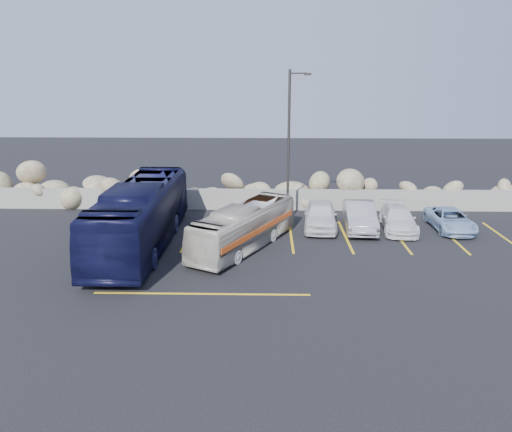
{
  "coord_description": "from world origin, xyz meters",
  "views": [
    {
      "loc": [
        1.39,
        -16.58,
        7.89
      ],
      "look_at": [
        0.92,
        4.0,
        1.9
      ],
      "focal_mm": 35.0,
      "sensor_mm": 36.0,
      "label": 1
    }
  ],
  "objects_px": {
    "tour_coach": "(141,215)",
    "car_d": "(450,220)",
    "car_a": "(320,215)",
    "car_c": "(398,219)",
    "car_b": "(360,216)",
    "lamppost": "(290,143)",
    "vintage_bus": "(244,227)"
  },
  "relations": [
    {
      "from": "tour_coach",
      "to": "car_d",
      "type": "distance_m",
      "value": 15.58
    },
    {
      "from": "car_a",
      "to": "car_d",
      "type": "bearing_deg",
      "value": 3.89
    },
    {
      "from": "tour_coach",
      "to": "car_c",
      "type": "xyz_separation_m",
      "value": [
        12.58,
        2.74,
        -0.92
      ]
    },
    {
      "from": "car_b",
      "to": "car_d",
      "type": "height_order",
      "value": "car_b"
    },
    {
      "from": "car_b",
      "to": "car_d",
      "type": "xyz_separation_m",
      "value": [
        4.67,
        0.0,
        -0.17
      ]
    },
    {
      "from": "lamppost",
      "to": "car_b",
      "type": "bearing_deg",
      "value": -19.15
    },
    {
      "from": "vintage_bus",
      "to": "car_c",
      "type": "xyz_separation_m",
      "value": [
        7.8,
        2.91,
        -0.43
      ]
    },
    {
      "from": "vintage_bus",
      "to": "car_b",
      "type": "distance_m",
      "value": 6.57
    },
    {
      "from": "lamppost",
      "to": "tour_coach",
      "type": "relative_size",
      "value": 0.74
    },
    {
      "from": "car_d",
      "to": "tour_coach",
      "type": "bearing_deg",
      "value": -170.26
    },
    {
      "from": "vintage_bus",
      "to": "tour_coach",
      "type": "xyz_separation_m",
      "value": [
        -4.78,
        0.17,
        0.49
      ]
    },
    {
      "from": "tour_coach",
      "to": "car_b",
      "type": "relative_size",
      "value": 2.53
    },
    {
      "from": "car_c",
      "to": "vintage_bus",
      "type": "bearing_deg",
      "value": -153.99
    },
    {
      "from": "car_a",
      "to": "car_b",
      "type": "relative_size",
      "value": 0.97
    },
    {
      "from": "car_b",
      "to": "car_d",
      "type": "relative_size",
      "value": 1.11
    },
    {
      "from": "vintage_bus",
      "to": "car_c",
      "type": "distance_m",
      "value": 8.33
    },
    {
      "from": "tour_coach",
      "to": "car_b",
      "type": "distance_m",
      "value": 11.02
    },
    {
      "from": "tour_coach",
      "to": "lamppost",
      "type": "bearing_deg",
      "value": 30.64
    },
    {
      "from": "tour_coach",
      "to": "car_c",
      "type": "distance_m",
      "value": 12.91
    },
    {
      "from": "lamppost",
      "to": "car_c",
      "type": "xyz_separation_m",
      "value": [
        5.59,
        -1.35,
        -3.71
      ]
    },
    {
      "from": "lamppost",
      "to": "car_c",
      "type": "height_order",
      "value": "lamppost"
    },
    {
      "from": "car_d",
      "to": "car_c",
      "type": "bearing_deg",
      "value": -178.74
    },
    {
      "from": "tour_coach",
      "to": "car_a",
      "type": "relative_size",
      "value": 2.62
    },
    {
      "from": "car_d",
      "to": "car_a",
      "type": "bearing_deg",
      "value": 178.16
    },
    {
      "from": "lamppost",
      "to": "tour_coach",
      "type": "height_order",
      "value": "lamppost"
    },
    {
      "from": "lamppost",
      "to": "car_a",
      "type": "height_order",
      "value": "lamppost"
    },
    {
      "from": "lamppost",
      "to": "car_a",
      "type": "bearing_deg",
      "value": -34.93
    },
    {
      "from": "car_b",
      "to": "car_c",
      "type": "xyz_separation_m",
      "value": [
        1.96,
        -0.09,
        -0.12
      ]
    },
    {
      "from": "lamppost",
      "to": "car_a",
      "type": "xyz_separation_m",
      "value": [
        1.62,
        -1.13,
        -3.59
      ]
    },
    {
      "from": "lamppost",
      "to": "car_d",
      "type": "distance_m",
      "value": 9.2
    },
    {
      "from": "vintage_bus",
      "to": "tour_coach",
      "type": "bearing_deg",
      "value": -154.5
    },
    {
      "from": "vintage_bus",
      "to": "car_c",
      "type": "relative_size",
      "value": 1.81
    }
  ]
}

